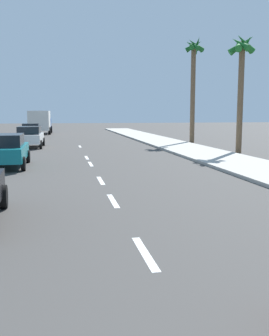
{
  "coord_description": "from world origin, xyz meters",
  "views": [
    {
      "loc": [
        -1.48,
        0.78,
        2.56
      ],
      "look_at": [
        0.45,
        10.91,
        1.1
      ],
      "focal_mm": 41.74,
      "sensor_mm": 36.0,
      "label": 1
    }
  ],
  "objects_px": {
    "parked_car_silver": "(31,131)",
    "delivery_truck": "(40,122)",
    "palm_tree_far": "(241,65)",
    "parked_car_teal": "(5,149)",
    "palm_tree_distant": "(193,68)",
    "parked_car_white": "(30,136)"
  },
  "relations": [
    {
      "from": "parked_car_teal",
      "to": "palm_tree_distant",
      "type": "xyz_separation_m",
      "value": [
        13.73,
        12.8,
        5.49
      ]
    },
    {
      "from": "palm_tree_far",
      "to": "palm_tree_distant",
      "type": "bearing_deg",
      "value": 90.65
    },
    {
      "from": "parked_car_white",
      "to": "delivery_truck",
      "type": "distance_m",
      "value": 19.29
    },
    {
      "from": "parked_car_teal",
      "to": "delivery_truck",
      "type": "height_order",
      "value": "delivery_truck"
    },
    {
      "from": "delivery_truck",
      "to": "parked_car_teal",
      "type": "bearing_deg",
      "value": -88.86
    },
    {
      "from": "delivery_truck",
      "to": "palm_tree_distant",
      "type": "height_order",
      "value": "palm_tree_distant"
    },
    {
      "from": "parked_car_teal",
      "to": "palm_tree_far",
      "type": "height_order",
      "value": "palm_tree_far"
    },
    {
      "from": "parked_car_teal",
      "to": "palm_tree_distant",
      "type": "height_order",
      "value": "palm_tree_distant"
    },
    {
      "from": "delivery_truck",
      "to": "palm_tree_far",
      "type": "bearing_deg",
      "value": -60.71
    },
    {
      "from": "parked_car_silver",
      "to": "palm_tree_far",
      "type": "relative_size",
      "value": 0.54
    },
    {
      "from": "parked_car_teal",
      "to": "delivery_truck",
      "type": "bearing_deg",
      "value": 89.24
    },
    {
      "from": "parked_car_white",
      "to": "palm_tree_far",
      "type": "height_order",
      "value": "palm_tree_far"
    },
    {
      "from": "parked_car_teal",
      "to": "parked_car_white",
      "type": "relative_size",
      "value": 1.05
    },
    {
      "from": "parked_car_silver",
      "to": "palm_tree_distant",
      "type": "xyz_separation_m",
      "value": [
        13.85,
        -6.29,
        5.49
      ]
    },
    {
      "from": "palm_tree_distant",
      "to": "delivery_truck",
      "type": "bearing_deg",
      "value": 128.22
    },
    {
      "from": "delivery_truck",
      "to": "palm_tree_far",
      "type": "xyz_separation_m",
      "value": [
        13.61,
        -25.89,
        4.03
      ]
    },
    {
      "from": "parked_car_silver",
      "to": "delivery_truck",
      "type": "relative_size",
      "value": 0.64
    },
    {
      "from": "parked_car_teal",
      "to": "parked_car_silver",
      "type": "bearing_deg",
      "value": 90.02
    },
    {
      "from": "palm_tree_far",
      "to": "palm_tree_distant",
      "type": "xyz_separation_m",
      "value": [
        -0.1,
        8.73,
        0.79
      ]
    },
    {
      "from": "parked_car_white",
      "to": "palm_tree_distant",
      "type": "relative_size",
      "value": 0.48
    },
    {
      "from": "parked_car_silver",
      "to": "delivery_truck",
      "type": "distance_m",
      "value": 10.9
    },
    {
      "from": "palm_tree_far",
      "to": "palm_tree_distant",
      "type": "relative_size",
      "value": 0.85
    }
  ]
}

